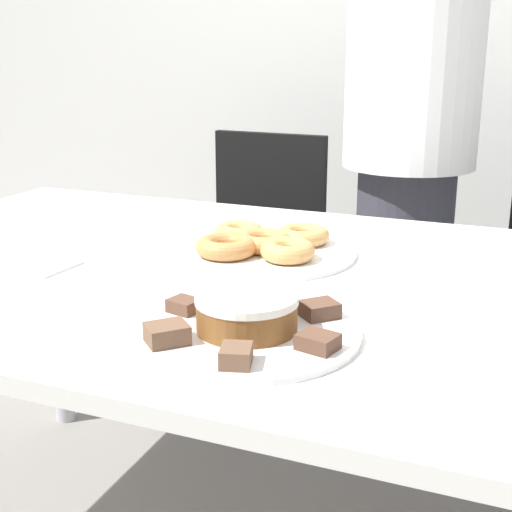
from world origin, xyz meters
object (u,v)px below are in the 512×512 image
object	(u,v)px
office_chair_left	(252,279)
plate_donuts	(263,252)
plate_cake	(247,332)
frosted_cake	(247,312)
napkin	(38,265)
person_standing	(409,151)

from	to	relation	value
office_chair_left	plate_donuts	xyz separation A→B (m)	(0.34, -0.76, 0.33)
plate_cake	frosted_cake	xyz separation A→B (m)	(0.00, 0.00, 0.03)
plate_donuts	frosted_cake	xyz separation A→B (m)	(0.14, -0.41, 0.03)
frosted_cake	napkin	world-z (taller)	frosted_cake
plate_cake	plate_donuts	world-z (taller)	same
person_standing	napkin	xyz separation A→B (m)	(-0.53, -0.99, -0.12)
plate_donuts	napkin	world-z (taller)	plate_donuts
office_chair_left	plate_donuts	distance (m)	0.90
person_standing	frosted_cake	bearing A→B (deg)	-90.88
person_standing	plate_cake	distance (m)	1.16
plate_cake	plate_donuts	distance (m)	0.43
office_chair_left	napkin	distance (m)	1.06
office_chair_left	plate_donuts	world-z (taller)	office_chair_left
plate_donuts	napkin	distance (m)	0.45
office_chair_left	plate_cake	bearing A→B (deg)	-65.68
plate_cake	person_standing	bearing A→B (deg)	89.12
plate_donuts	frosted_cake	size ratio (longest dim) A/B	2.51
plate_cake	napkin	world-z (taller)	plate_cake
plate_donuts	frosted_cake	distance (m)	0.43
person_standing	office_chair_left	world-z (taller)	person_standing
office_chair_left	frosted_cake	distance (m)	1.31
office_chair_left	plate_cake	world-z (taller)	office_chair_left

